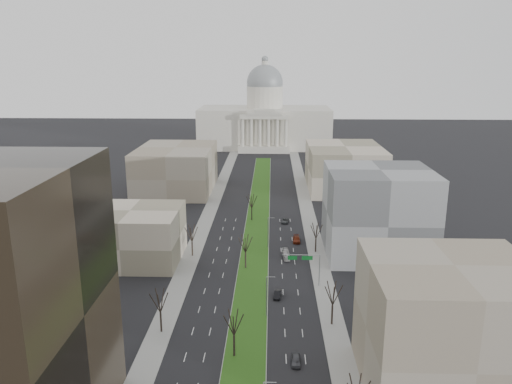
% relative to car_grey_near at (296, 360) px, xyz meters
% --- Properties ---
extents(ground, '(600.00, 600.00, 0.00)m').
position_rel_car_grey_near_xyz_m(ground, '(-9.20, 81.79, -0.72)').
color(ground, black).
rests_on(ground, ground).
extents(median, '(8.00, 222.03, 0.20)m').
position_rel_car_grey_near_xyz_m(median, '(-9.20, 80.78, -0.62)').
color(median, '#999993').
rests_on(median, ground).
extents(sidewalk_left, '(5.00, 330.00, 0.15)m').
position_rel_car_grey_near_xyz_m(sidewalk_left, '(-26.70, 56.79, -0.65)').
color(sidewalk_left, gray).
rests_on(sidewalk_left, ground).
extents(sidewalk_right, '(5.00, 330.00, 0.15)m').
position_rel_car_grey_near_xyz_m(sidewalk_right, '(8.30, 56.79, -0.65)').
color(sidewalk_right, gray).
rests_on(sidewalk_right, ground).
extents(capitol, '(80.00, 46.00, 55.00)m').
position_rel_car_grey_near_xyz_m(capitol, '(-9.20, 231.38, 15.59)').
color(capitol, beige).
rests_on(capitol, ground).
extents(building_beige_left, '(26.00, 22.00, 14.00)m').
position_rel_car_grey_near_xyz_m(building_beige_left, '(-42.20, 46.79, 6.28)').
color(building_beige_left, gray).
rests_on(building_beige_left, ground).
extents(building_tan_right, '(26.00, 24.00, 22.00)m').
position_rel_car_grey_near_xyz_m(building_tan_right, '(23.80, -6.21, 10.28)').
color(building_tan_right, gray).
rests_on(building_tan_right, ground).
extents(building_grey_right, '(28.00, 26.00, 24.00)m').
position_rel_car_grey_near_xyz_m(building_grey_right, '(24.80, 53.79, 11.28)').
color(building_grey_right, slate).
rests_on(building_grey_right, ground).
extents(building_far_left, '(30.00, 40.00, 18.00)m').
position_rel_car_grey_near_xyz_m(building_far_left, '(-44.20, 121.79, 8.28)').
color(building_far_left, gray).
rests_on(building_far_left, ground).
extents(building_far_right, '(30.00, 40.00, 18.00)m').
position_rel_car_grey_near_xyz_m(building_far_right, '(25.80, 126.79, 8.28)').
color(building_far_right, gray).
rests_on(building_far_right, ground).
extents(tree_left_mid, '(5.40, 5.40, 9.72)m').
position_rel_car_grey_near_xyz_m(tree_left_mid, '(-26.40, 9.79, 6.28)').
color(tree_left_mid, black).
rests_on(tree_left_mid, ground).
extents(tree_left_far, '(5.28, 5.28, 9.50)m').
position_rel_car_grey_near_xyz_m(tree_left_far, '(-26.40, 49.79, 6.12)').
color(tree_left_far, black).
rests_on(tree_left_far, ground).
extents(tree_right_mid, '(5.52, 5.52, 9.94)m').
position_rel_car_grey_near_xyz_m(tree_right_mid, '(8.00, 13.79, 6.44)').
color(tree_right_mid, black).
rests_on(tree_right_mid, ground).
extents(tree_right_far, '(5.04, 5.04, 9.07)m').
position_rel_car_grey_near_xyz_m(tree_right_far, '(8.00, 53.79, 5.81)').
color(tree_right_far, black).
rests_on(tree_right_far, ground).
extents(tree_median_a, '(5.40, 5.40, 9.72)m').
position_rel_car_grey_near_xyz_m(tree_median_a, '(-11.20, 1.79, 6.28)').
color(tree_median_a, black).
rests_on(tree_median_a, ground).
extents(tree_median_b, '(5.40, 5.40, 9.72)m').
position_rel_car_grey_near_xyz_m(tree_median_b, '(-11.20, 41.79, 6.28)').
color(tree_median_b, black).
rests_on(tree_median_b, ground).
extents(tree_median_c, '(5.40, 5.40, 9.72)m').
position_rel_car_grey_near_xyz_m(tree_median_c, '(-11.20, 81.79, 6.28)').
color(tree_median_c, black).
rests_on(tree_median_c, ground).
extents(streetlamp_median_b, '(1.90, 0.20, 9.16)m').
position_rel_car_grey_near_xyz_m(streetlamp_median_b, '(-5.44, 16.79, 4.09)').
color(streetlamp_median_b, gray).
rests_on(streetlamp_median_b, ground).
extents(streetlamp_median_c, '(1.90, 0.20, 9.16)m').
position_rel_car_grey_near_xyz_m(streetlamp_median_c, '(-5.44, 56.79, 4.09)').
color(streetlamp_median_c, gray).
rests_on(streetlamp_median_c, ground).
extents(mast_arm_signs, '(9.12, 0.24, 8.09)m').
position_rel_car_grey_near_xyz_m(mast_arm_signs, '(4.29, 31.82, 5.39)').
color(mast_arm_signs, gray).
rests_on(mast_arm_signs, ground).
extents(car_grey_near, '(1.79, 4.26, 1.44)m').
position_rel_car_grey_near_xyz_m(car_grey_near, '(0.00, 0.00, 0.00)').
color(car_grey_near, '#414248').
rests_on(car_grey_near, ground).
extents(car_black, '(2.12, 4.56, 1.45)m').
position_rel_car_grey_near_xyz_m(car_black, '(-3.00, 25.77, 0.00)').
color(car_black, black).
rests_on(car_black, ground).
extents(car_red, '(2.26, 5.37, 1.55)m').
position_rel_car_grey_near_xyz_m(car_red, '(3.00, 61.88, 0.05)').
color(car_red, '#621F0D').
rests_on(car_red, ground).
extents(car_grey_far, '(2.63, 4.77, 1.27)m').
position_rel_car_grey_near_xyz_m(car_grey_far, '(-0.01, 79.99, -0.09)').
color(car_grey_far, '#414548').
rests_on(car_grey_far, ground).
extents(box_van, '(2.04, 6.82, 1.87)m').
position_rel_car_grey_near_xyz_m(box_van, '(-0.47, 49.46, 0.22)').
color(box_van, silver).
rests_on(box_van, ground).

